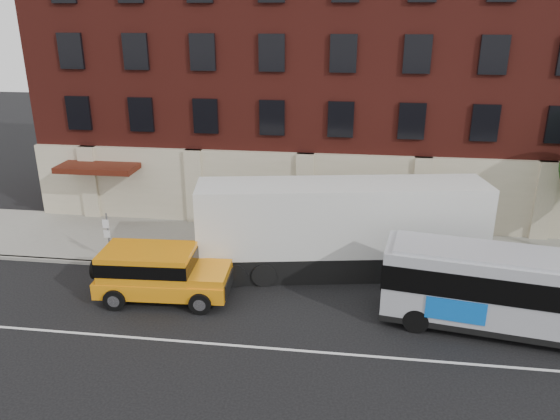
# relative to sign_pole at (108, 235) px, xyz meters

# --- Properties ---
(ground) EXTENTS (120.00, 120.00, 0.00)m
(ground) POSITION_rel_sign_pole_xyz_m (8.50, -6.15, -1.45)
(ground) COLOR black
(ground) RESTS_ON ground
(sidewalk) EXTENTS (60.00, 6.00, 0.15)m
(sidewalk) POSITION_rel_sign_pole_xyz_m (8.50, 2.85, -1.38)
(sidewalk) COLOR #9C9A8D
(sidewalk) RESTS_ON ground
(kerb) EXTENTS (60.00, 0.25, 0.15)m
(kerb) POSITION_rel_sign_pole_xyz_m (8.50, -0.15, -1.38)
(kerb) COLOR #9C9A8D
(kerb) RESTS_ON ground
(lane_line) EXTENTS (60.00, 0.12, 0.01)m
(lane_line) POSITION_rel_sign_pole_xyz_m (8.50, -5.65, -1.45)
(lane_line) COLOR silver
(lane_line) RESTS_ON ground
(building) EXTENTS (30.00, 12.10, 15.00)m
(building) POSITION_rel_sign_pole_xyz_m (8.49, 10.77, 6.13)
(building) COLOR #5A1B15
(building) RESTS_ON sidewalk
(sign_pole) EXTENTS (0.30, 0.20, 2.50)m
(sign_pole) POSITION_rel_sign_pole_xyz_m (0.00, 0.00, 0.00)
(sign_pole) COLOR slate
(sign_pole) RESTS_ON ground
(city_bus) EXTENTS (11.51, 4.19, 3.09)m
(city_bus) POSITION_rel_sign_pole_xyz_m (17.86, -3.54, 0.25)
(city_bus) COLOR #ADAFB7
(city_bus) RESTS_ON ground
(yellow_suv) EXTENTS (5.66, 2.67, 2.14)m
(yellow_suv) POSITION_rel_sign_pole_xyz_m (3.31, -2.73, -0.23)
(yellow_suv) COLOR orange
(yellow_suv) RESTS_ON ground
(shipping_container) EXTENTS (12.73, 4.66, 4.16)m
(shipping_container) POSITION_rel_sign_pole_xyz_m (10.56, 0.65, 0.61)
(shipping_container) COLOR black
(shipping_container) RESTS_ON ground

